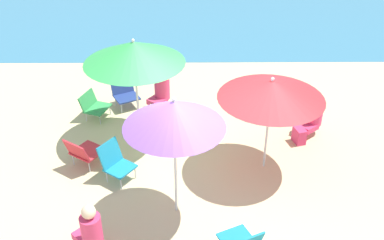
{
  "coord_description": "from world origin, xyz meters",
  "views": [
    {
      "loc": [
        -0.31,
        -6.28,
        5.21
      ],
      "look_at": [
        -0.25,
        0.94,
        0.7
      ],
      "focal_mm": 41.96,
      "sensor_mm": 36.0,
      "label": 1
    }
  ],
  "objects_px": {
    "beach_bag": "(299,135)",
    "beach_chair_e": "(93,105)",
    "umbrella_purple": "(174,114)",
    "person_b": "(90,230)",
    "beach_chair_b": "(115,161)",
    "beach_chair_d": "(83,151)",
    "person_c": "(161,90)",
    "beach_chair_c": "(125,92)",
    "person_a": "(313,115)",
    "umbrella_red": "(272,89)",
    "umbrella_green": "(134,52)"
  },
  "relations": [
    {
      "from": "beach_chair_c",
      "to": "umbrella_green",
      "type": "bearing_deg",
      "value": -8.7
    },
    {
      "from": "beach_chair_b",
      "to": "beach_chair_e",
      "type": "bearing_deg",
      "value": 145.45
    },
    {
      "from": "umbrella_green",
      "to": "beach_chair_d",
      "type": "xyz_separation_m",
      "value": [
        -0.94,
        -0.97,
        -1.54
      ]
    },
    {
      "from": "umbrella_green",
      "to": "person_b",
      "type": "xyz_separation_m",
      "value": [
        -0.42,
        -3.05,
        -1.43
      ]
    },
    {
      "from": "beach_chair_e",
      "to": "person_b",
      "type": "bearing_deg",
      "value": -59.82
    },
    {
      "from": "umbrella_red",
      "to": "beach_chair_c",
      "type": "height_order",
      "value": "umbrella_red"
    },
    {
      "from": "umbrella_purple",
      "to": "beach_bag",
      "type": "distance_m",
      "value": 3.55
    },
    {
      "from": "beach_chair_b",
      "to": "person_c",
      "type": "xyz_separation_m",
      "value": [
        0.69,
        2.5,
        0.1
      ]
    },
    {
      "from": "umbrella_green",
      "to": "beach_bag",
      "type": "height_order",
      "value": "umbrella_green"
    },
    {
      "from": "beach_chair_e",
      "to": "umbrella_green",
      "type": "bearing_deg",
      "value": -15.65
    },
    {
      "from": "umbrella_green",
      "to": "beach_chair_e",
      "type": "bearing_deg",
      "value": 143.8
    },
    {
      "from": "beach_chair_b",
      "to": "beach_chair_e",
      "type": "height_order",
      "value": "beach_chair_b"
    },
    {
      "from": "umbrella_purple",
      "to": "person_a",
      "type": "height_order",
      "value": "umbrella_purple"
    },
    {
      "from": "umbrella_purple",
      "to": "beach_chair_d",
      "type": "bearing_deg",
      "value": 145.3
    },
    {
      "from": "person_b",
      "to": "umbrella_purple",
      "type": "bearing_deg",
      "value": -99.04
    },
    {
      "from": "umbrella_purple",
      "to": "beach_bag",
      "type": "xyz_separation_m",
      "value": [
        2.44,
        1.95,
        -1.7
      ]
    },
    {
      "from": "beach_chair_b",
      "to": "beach_chair_e",
      "type": "relative_size",
      "value": 1.04
    },
    {
      "from": "umbrella_red",
      "to": "beach_chair_d",
      "type": "xyz_separation_m",
      "value": [
        -3.36,
        0.04,
        -1.3
      ]
    },
    {
      "from": "beach_chair_d",
      "to": "person_a",
      "type": "height_order",
      "value": "person_a"
    },
    {
      "from": "beach_chair_b",
      "to": "person_c",
      "type": "distance_m",
      "value": 2.59
    },
    {
      "from": "beach_chair_c",
      "to": "beach_bag",
      "type": "relative_size",
      "value": 2.3
    },
    {
      "from": "umbrella_red",
      "to": "beach_chair_e",
      "type": "relative_size",
      "value": 2.71
    },
    {
      "from": "beach_chair_e",
      "to": "beach_bag",
      "type": "xyz_separation_m",
      "value": [
        4.31,
        -1.01,
        -0.14
      ]
    },
    {
      "from": "umbrella_red",
      "to": "person_b",
      "type": "distance_m",
      "value": 3.69
    },
    {
      "from": "umbrella_purple",
      "to": "beach_bag",
      "type": "height_order",
      "value": "umbrella_purple"
    },
    {
      "from": "beach_chair_e",
      "to": "person_a",
      "type": "relative_size",
      "value": 0.77
    },
    {
      "from": "beach_bag",
      "to": "beach_chair_e",
      "type": "bearing_deg",
      "value": 166.8
    },
    {
      "from": "beach_bag",
      "to": "umbrella_green",
      "type": "bearing_deg",
      "value": 175.99
    },
    {
      "from": "beach_chair_b",
      "to": "beach_chair_d",
      "type": "height_order",
      "value": "beach_chair_b"
    },
    {
      "from": "umbrella_purple",
      "to": "person_a",
      "type": "relative_size",
      "value": 2.38
    },
    {
      "from": "umbrella_green",
      "to": "beach_chair_e",
      "type": "xyz_separation_m",
      "value": [
        -1.07,
        0.78,
        -1.57
      ]
    },
    {
      "from": "umbrella_purple",
      "to": "beach_bag",
      "type": "bearing_deg",
      "value": 38.66
    },
    {
      "from": "beach_chair_b",
      "to": "umbrella_green",
      "type": "bearing_deg",
      "value": 112.82
    },
    {
      "from": "beach_chair_d",
      "to": "person_c",
      "type": "xyz_separation_m",
      "value": [
        1.33,
        2.14,
        0.14
      ]
    },
    {
      "from": "beach_chair_c",
      "to": "beach_chair_e",
      "type": "height_order",
      "value": "beach_chair_c"
    },
    {
      "from": "umbrella_purple",
      "to": "person_b",
      "type": "height_order",
      "value": "umbrella_purple"
    },
    {
      "from": "beach_chair_b",
      "to": "beach_bag",
      "type": "distance_m",
      "value": 3.71
    },
    {
      "from": "umbrella_red",
      "to": "umbrella_green",
      "type": "height_order",
      "value": "umbrella_green"
    },
    {
      "from": "beach_chair_c",
      "to": "person_a",
      "type": "bearing_deg",
      "value": 45.6
    },
    {
      "from": "umbrella_green",
      "to": "beach_chair_c",
      "type": "distance_m",
      "value": 2.08
    },
    {
      "from": "umbrella_purple",
      "to": "beach_chair_b",
      "type": "bearing_deg",
      "value": 142.62
    },
    {
      "from": "beach_chair_c",
      "to": "beach_bag",
      "type": "distance_m",
      "value": 4.0
    },
    {
      "from": "umbrella_red",
      "to": "beach_chair_b",
      "type": "xyz_separation_m",
      "value": [
        -2.72,
        -0.33,
        -1.26
      ]
    },
    {
      "from": "umbrella_purple",
      "to": "beach_chair_e",
      "type": "bearing_deg",
      "value": 122.31
    },
    {
      "from": "beach_bag",
      "to": "beach_chair_d",
      "type": "bearing_deg",
      "value": -169.88
    },
    {
      "from": "beach_chair_d",
      "to": "beach_chair_e",
      "type": "height_order",
      "value": "beach_chair_d"
    },
    {
      "from": "person_b",
      "to": "beach_bag",
      "type": "relative_size",
      "value": 2.89
    },
    {
      "from": "beach_chair_b",
      "to": "beach_chair_c",
      "type": "bearing_deg",
      "value": 128.76
    },
    {
      "from": "umbrella_green",
      "to": "person_c",
      "type": "bearing_deg",
      "value": 71.55
    },
    {
      "from": "beach_chair_d",
      "to": "person_b",
      "type": "bearing_deg",
      "value": -132.34
    }
  ]
}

